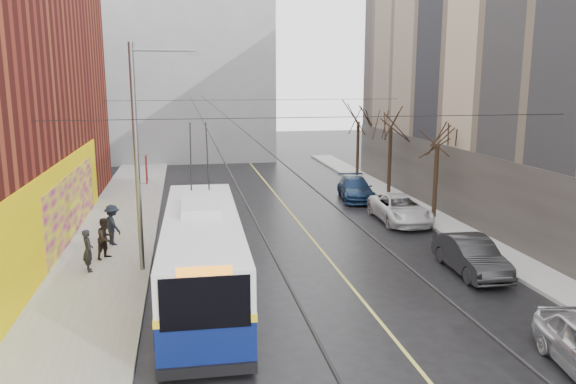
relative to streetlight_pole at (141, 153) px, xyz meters
name	(u,v)px	position (x,y,z in m)	size (l,w,h in m)	color
sidewalk_left	(105,258)	(-1.86, 2.00, -4.77)	(4.00, 60.00, 0.15)	gray
sidewalk_right	(469,238)	(15.14, 2.00, -4.77)	(2.00, 60.00, 0.15)	gray
lane_line	(310,236)	(7.64, 4.00, -4.84)	(0.12, 50.00, 0.01)	#BFB74C
building_far	(165,64)	(0.14, 34.99, 4.17)	(20.50, 12.10, 18.00)	gray
streetlight_pole	(141,153)	(0.00, 0.00, 0.00)	(2.65, 0.60, 9.00)	slate
catenary_wires	(224,109)	(3.60, 4.77, 1.40)	(18.00, 60.00, 0.22)	black
tree_near	(438,130)	(15.14, 6.00, 0.13)	(3.20, 3.20, 6.40)	black
tree_mid	(391,116)	(15.14, 13.00, 0.41)	(3.20, 3.20, 6.68)	black
tree_far	(359,112)	(15.14, 20.00, 0.30)	(3.20, 3.20, 6.57)	black
pigeons_flying	(246,81)	(4.10, -0.08, 2.73)	(2.61, 2.63, 1.24)	slate
trolleybus	(203,253)	(2.16, -2.96, -3.25)	(3.07, 12.23, 5.76)	#0A1650
parked_car_b	(471,255)	(12.78, -2.45, -4.12)	(1.54, 4.42, 1.46)	#242527
parked_car_c	(400,209)	(13.10, 5.86, -4.13)	(2.39, 5.18, 1.44)	silver
parked_car_d	(356,189)	(12.45, 11.85, -4.15)	(1.96, 4.81, 1.40)	#162B4D
following_car	(188,207)	(1.78, 8.16, -4.05)	(1.89, 4.69, 1.60)	#ADAEB2
pedestrian_a	(88,250)	(-2.22, 0.14, -3.85)	(0.62, 0.41, 1.70)	black
pedestrian_b	(106,238)	(-1.75, 1.72, -3.82)	(0.85, 0.67, 1.76)	black
pedestrian_c	(113,225)	(-1.69, 3.74, -3.76)	(1.21, 0.70, 1.87)	black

